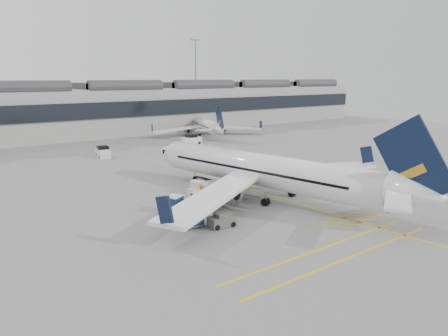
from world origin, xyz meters
TOP-DOWN VIEW (x-y plane):
  - ground at (0.00, 0.00)m, footprint 220.00×220.00m
  - terminal at (0.00, 71.93)m, footprint 200.00×20.45m
  - light_masts at (-1.67, 86.00)m, footprint 113.00×0.60m
  - apron_markings at (10.00, 10.00)m, footprint 0.25×60.00m
  - airliner_main at (8.87, 3.99)m, footprint 36.10×39.71m
  - airliner_far at (36.08, 54.22)m, footprint 25.62×28.36m
  - belt_loader at (4.37, 10.34)m, footprint 5.43×2.99m
  - baggage_cart_a at (5.62, 6.60)m, footprint 1.99×1.70m
  - baggage_cart_b at (0.49, 5.46)m, footprint 1.72×1.44m
  - baggage_cart_c at (-2.58, 5.66)m, footprint 2.16×2.01m
  - baggage_cart_d at (-3.49, 0.95)m, footprint 2.03×1.73m
  - ramp_agent_a at (2.79, 8.53)m, footprint 0.70×0.70m
  - ramp_agent_b at (5.02, 4.53)m, footprint 0.98×0.83m
  - pushback_tug at (-1.37, -0.75)m, footprint 2.53×1.72m
  - safety_cone_nose at (11.47, 23.71)m, footprint 0.34×0.34m
  - safety_cone_engine at (14.97, 7.78)m, footprint 0.39×0.39m
  - service_van_mid at (4.39, 40.67)m, footprint 2.53×4.07m
  - service_van_right at (24.72, 43.41)m, footprint 4.12×2.25m

SIDE VIEW (x-z plane):
  - ground at x=0.00m, z-range 0.00..0.00m
  - apron_markings at x=10.00m, z-range 0.00..0.01m
  - safety_cone_nose at x=11.47m, z-range 0.00..0.48m
  - safety_cone_engine at x=14.97m, z-range 0.00..0.54m
  - pushback_tug at x=-1.37m, z-range -0.07..1.26m
  - belt_loader at x=4.37m, z-range -0.45..1.70m
  - ramp_agent_a at x=2.79m, z-range 0.00..1.63m
  - service_van_mid at x=4.39m, z-range -0.10..1.85m
  - ramp_agent_b at x=5.02m, z-range 0.00..1.79m
  - service_van_right at x=24.72m, z-range -0.11..1.95m
  - baggage_cart_b at x=0.49m, z-range 0.06..1.80m
  - baggage_cart_c at x=-2.58m, z-range 0.06..1.88m
  - baggage_cart_a at x=5.62m, z-range 0.07..2.01m
  - baggage_cart_d at x=-3.49m, z-range 0.07..2.04m
  - airliner_far at x=36.08m, z-range -1.63..6.29m
  - airliner_main at x=8.87m, z-range -2.18..8.41m
  - terminal at x=0.00m, z-range -0.06..12.34m
  - light_masts at x=-1.67m, z-range 1.77..27.22m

